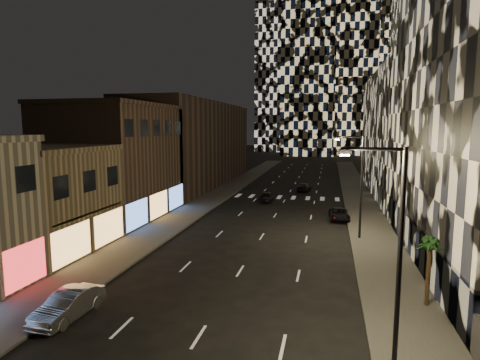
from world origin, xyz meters
The scene contains 18 objects.
sidewalk_left centered at (-10.00, 50.00, 0.07)m, with size 4.00×120.00×0.15m, color #47443F.
sidewalk_right centered at (10.00, 50.00, 0.07)m, with size 4.00×120.00×0.15m, color #47443F.
curb_left centered at (-7.90, 50.00, 0.07)m, with size 0.20×120.00×0.15m, color #4C4C47.
curb_right centered at (7.90, 50.00, 0.07)m, with size 0.20×120.00×0.15m, color #4C4C47.
retail_tan centered at (-17.00, 21.00, 4.00)m, with size 10.00×10.00×8.00m, color #867050.
retail_brown centered at (-17.00, 33.50, 6.00)m, with size 10.00×15.00×12.00m, color #4C382B.
retail_filler_left centered at (-17.00, 60.00, 7.00)m, with size 10.00×40.00×14.00m, color #4C382B.
midrise_base centered at (12.30, 24.50, 1.50)m, with size 0.60×25.00×3.00m, color #383838.
midrise_filler_right centered at (20.00, 57.00, 9.00)m, with size 16.00×40.00×18.00m, color #232326.
tower_left_back centered at (-12.00, 165.00, 60.00)m, with size 24.00×24.00×120.00m, color black.
tower_center_low centered at (-2.00, 140.00, 47.50)m, with size 18.00×18.00×95.00m, color black.
streetlight_near centered at (8.35, 10.00, 5.35)m, with size 2.55×0.25×9.00m.
streetlight_far centered at (8.35, 30.00, 5.35)m, with size 2.55×0.25×9.00m.
car_silver_parked centered at (-7.20, 11.33, 0.72)m, with size 1.53×4.39×1.45m, color gray.
car_dark_midlane centered at (-2.25, 46.18, 0.65)m, with size 1.54×3.82×1.30m, color black.
car_dark_oncoming centered at (2.01, 56.39, 0.63)m, with size 1.75×4.31×1.25m, color black.
car_dark_rightlane centered at (7.00, 37.40, 0.61)m, with size 2.02×4.38×1.22m, color black.
palm_tree centered at (11.27, 16.77, 3.32)m, with size 1.96×1.94×3.84m.
Camera 1 is at (5.83, -6.00, 9.88)m, focal length 30.00 mm.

